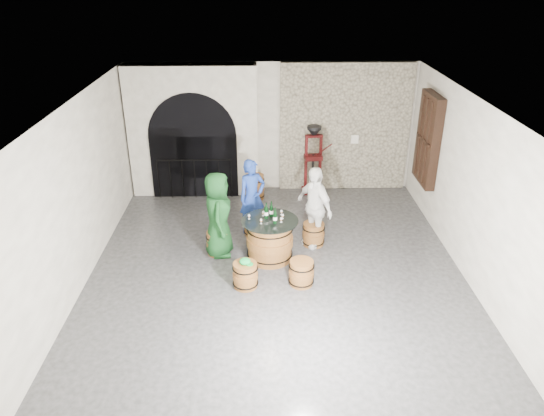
{
  "coord_description": "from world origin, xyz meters",
  "views": [
    {
      "loc": [
        -0.26,
        -8.31,
        5.32
      ],
      "look_at": [
        -0.07,
        0.57,
        1.05
      ],
      "focal_mm": 34.0,
      "sensor_mm": 36.0,
      "label": 1
    }
  ],
  "objects_px": {
    "wine_bottle_right": "(271,210)",
    "corking_press": "(313,154)",
    "barrel_table": "(270,240)",
    "barrel_stool_far": "(254,224)",
    "barrel_stool_near_left": "(245,275)",
    "person_white": "(314,207)",
    "wine_bottle_left": "(266,212)",
    "wine_bottle_center": "(275,217)",
    "side_barrel": "(255,187)",
    "barrel_stool_left": "(218,243)",
    "barrel_stool_near_right": "(301,273)",
    "barrel_stool_right": "(313,234)",
    "person_blue": "(252,197)",
    "person_green": "(218,215)"
  },
  "relations": [
    {
      "from": "person_green",
      "to": "side_barrel",
      "type": "distance_m",
      "value": 2.79
    },
    {
      "from": "person_green",
      "to": "wine_bottle_left",
      "type": "distance_m",
      "value": 0.95
    },
    {
      "from": "barrel_table",
      "to": "barrel_stool_near_left",
      "type": "xyz_separation_m",
      "value": [
        -0.46,
        -0.96,
        -0.18
      ]
    },
    {
      "from": "barrel_stool_right",
      "to": "barrel_stool_near_right",
      "type": "relative_size",
      "value": 1.0
    },
    {
      "from": "barrel_stool_near_left",
      "to": "person_blue",
      "type": "distance_m",
      "value": 2.18
    },
    {
      "from": "barrel_stool_left",
      "to": "barrel_stool_near_left",
      "type": "bearing_deg",
      "value": -63.83
    },
    {
      "from": "wine_bottle_left",
      "to": "person_green",
      "type": "bearing_deg",
      "value": 172.44
    },
    {
      "from": "wine_bottle_left",
      "to": "side_barrel",
      "type": "distance_m",
      "value": 2.86
    },
    {
      "from": "barrel_stool_left",
      "to": "barrel_stool_far",
      "type": "height_order",
      "value": "same"
    },
    {
      "from": "person_white",
      "to": "wine_bottle_right",
      "type": "relative_size",
      "value": 5.27
    },
    {
      "from": "barrel_table",
      "to": "person_green",
      "type": "height_order",
      "value": "person_green"
    },
    {
      "from": "barrel_stool_near_left",
      "to": "corking_press",
      "type": "relative_size",
      "value": 0.28
    },
    {
      "from": "barrel_table",
      "to": "barrel_stool_near_right",
      "type": "distance_m",
      "value": 1.08
    },
    {
      "from": "barrel_stool_left",
      "to": "barrel_stool_right",
      "type": "distance_m",
      "value": 1.97
    },
    {
      "from": "wine_bottle_left",
      "to": "wine_bottle_center",
      "type": "height_order",
      "value": "same"
    },
    {
      "from": "barrel_stool_far",
      "to": "barrel_stool_near_left",
      "type": "height_order",
      "value": "same"
    },
    {
      "from": "barrel_stool_near_left",
      "to": "barrel_stool_near_right",
      "type": "bearing_deg",
      "value": 3.0
    },
    {
      "from": "barrel_stool_far",
      "to": "wine_bottle_left",
      "type": "distance_m",
      "value": 1.21
    },
    {
      "from": "barrel_stool_left",
      "to": "barrel_stool_right",
      "type": "xyz_separation_m",
      "value": [
        1.95,
        0.32,
        0.0
      ]
    },
    {
      "from": "person_white",
      "to": "side_barrel",
      "type": "height_order",
      "value": "person_white"
    },
    {
      "from": "wine_bottle_right",
      "to": "corking_press",
      "type": "relative_size",
      "value": 0.19
    },
    {
      "from": "barrel_stool_near_right",
      "to": "wine_bottle_right",
      "type": "height_order",
      "value": "wine_bottle_right"
    },
    {
      "from": "barrel_stool_left",
      "to": "wine_bottle_left",
      "type": "bearing_deg",
      "value": -7.72
    },
    {
      "from": "barrel_stool_right",
      "to": "side_barrel",
      "type": "xyz_separation_m",
      "value": [
        -1.22,
        2.31,
        0.07
      ]
    },
    {
      "from": "barrel_table",
      "to": "person_white",
      "type": "height_order",
      "value": "person_white"
    },
    {
      "from": "side_barrel",
      "to": "barrel_table",
      "type": "bearing_deg",
      "value": -83.76
    },
    {
      "from": "barrel_stool_far",
      "to": "barrel_stool_near_left",
      "type": "distance_m",
      "value": 1.98
    },
    {
      "from": "barrel_stool_near_left",
      "to": "barrel_stool_left",
      "type": "bearing_deg",
      "value": 116.17
    },
    {
      "from": "barrel_table",
      "to": "barrel_stool_far",
      "type": "relative_size",
      "value": 2.3
    },
    {
      "from": "barrel_stool_right",
      "to": "barrel_stool_near_left",
      "type": "bearing_deg",
      "value": -132.23
    },
    {
      "from": "barrel_table",
      "to": "barrel_stool_left",
      "type": "xyz_separation_m",
      "value": [
        -1.04,
        0.22,
        -0.18
      ]
    },
    {
      "from": "barrel_stool_left",
      "to": "wine_bottle_center",
      "type": "relative_size",
      "value": 1.48
    },
    {
      "from": "barrel_table",
      "to": "person_white",
      "type": "distance_m",
      "value": 1.14
    },
    {
      "from": "barrel_stool_near_right",
      "to": "wine_bottle_center",
      "type": "relative_size",
      "value": 1.48
    },
    {
      "from": "barrel_stool_right",
      "to": "wine_bottle_left",
      "type": "distance_m",
      "value": 1.31
    },
    {
      "from": "barrel_stool_far",
      "to": "person_green",
      "type": "relative_size",
      "value": 0.28
    },
    {
      "from": "person_blue",
      "to": "wine_bottle_center",
      "type": "xyz_separation_m",
      "value": [
        0.45,
        -1.26,
        0.15
      ]
    },
    {
      "from": "barrel_stool_near_right",
      "to": "barrel_stool_near_left",
      "type": "height_order",
      "value": "same"
    },
    {
      "from": "barrel_table",
      "to": "wine_bottle_right",
      "type": "xyz_separation_m",
      "value": [
        0.03,
        0.16,
        0.56
      ]
    },
    {
      "from": "person_green",
      "to": "wine_bottle_right",
      "type": "bearing_deg",
      "value": -96.09
    },
    {
      "from": "wine_bottle_right",
      "to": "corking_press",
      "type": "height_order",
      "value": "corking_press"
    },
    {
      "from": "barrel_stool_near_right",
      "to": "side_barrel",
      "type": "height_order",
      "value": "side_barrel"
    },
    {
      "from": "barrel_stool_left",
      "to": "barrel_stool_near_right",
      "type": "relative_size",
      "value": 1.0
    },
    {
      "from": "barrel_stool_far",
      "to": "barrel_stool_near_right",
      "type": "distance_m",
      "value": 2.11
    },
    {
      "from": "barrel_table",
      "to": "side_barrel",
      "type": "relative_size",
      "value": 1.76
    },
    {
      "from": "barrel_stool_right",
      "to": "wine_bottle_right",
      "type": "height_order",
      "value": "wine_bottle_right"
    },
    {
      "from": "person_white",
      "to": "corking_press",
      "type": "height_order",
      "value": "corking_press"
    },
    {
      "from": "barrel_stool_near_right",
      "to": "barrel_table",
      "type": "bearing_deg",
      "value": 121.49
    },
    {
      "from": "barrel_stool_right",
      "to": "side_barrel",
      "type": "height_order",
      "value": "side_barrel"
    },
    {
      "from": "barrel_stool_right",
      "to": "person_blue",
      "type": "height_order",
      "value": "person_blue"
    }
  ]
}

